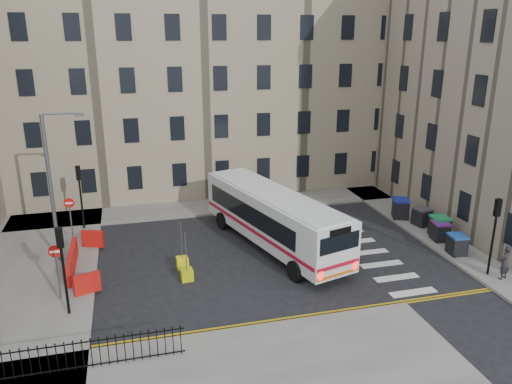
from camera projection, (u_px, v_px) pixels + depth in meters
name	position (u px, v px, depth m)	size (l,w,h in m)	color
ground	(295.00, 251.00, 28.82)	(120.00, 120.00, 0.00)	black
pavement_north	(175.00, 210.00, 35.27)	(36.00, 3.20, 0.15)	slate
pavement_east	(399.00, 213.00, 34.66)	(2.40, 26.00, 0.15)	slate
pavement_west	(38.00, 270.00, 26.34)	(6.00, 22.00, 0.15)	slate
pavement_sw	(201.00, 383.00, 17.90)	(20.00, 6.00, 0.15)	slate
terrace_north	(148.00, 79.00, 38.77)	(38.30, 10.80, 17.20)	gray
traffic_light_east	(495.00, 225.00, 24.96)	(0.28, 0.22, 4.10)	black
traffic_light_nw	(80.00, 187.00, 31.03)	(0.28, 0.22, 4.10)	black
traffic_light_sw	(62.00, 258.00, 21.36)	(0.28, 0.22, 4.10)	black
streetlamp	(51.00, 187.00, 26.20)	(0.50, 0.22, 8.14)	#595B5E
no_entry_north	(70.00, 211.00, 29.31)	(0.60, 0.08, 3.00)	#595B5E
no_entry_south	(56.00, 261.00, 22.86)	(0.60, 0.08, 3.00)	#595B5E
roadworks_barriers	(79.00, 260.00, 26.22)	(1.66, 6.26, 1.00)	red
iron_railings	(79.00, 355.00, 18.32)	(7.80, 0.04, 1.20)	black
bus	(273.00, 216.00, 28.99)	(5.84, 12.19, 3.25)	silver
wheelie_bin_a	(457.00, 244.00, 27.98)	(1.02, 1.14, 1.14)	black
wheelie_bin_b	(440.00, 231.00, 29.84)	(1.06, 1.17, 1.15)	black
wheelie_bin_c	(440.00, 226.00, 30.38)	(1.10, 1.24, 1.26)	black
wheelie_bin_d	(422.00, 217.00, 32.17)	(1.10, 1.21, 1.16)	black
wheelie_bin_e	(400.00, 208.00, 33.48)	(1.40, 1.49, 1.31)	black
pedestrian	(505.00, 262.00, 25.04)	(0.66, 0.43, 1.81)	black
bollard_yellow	(182.00, 263.00, 26.72)	(0.60, 0.60, 0.60)	#FFF70E
bollard_chevron	(187.00, 275.00, 25.40)	(0.60, 0.60, 0.60)	#B8C20B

